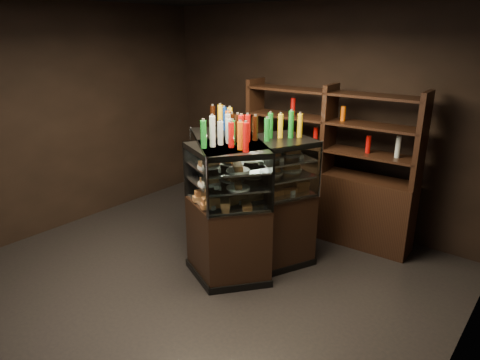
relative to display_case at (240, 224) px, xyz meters
name	(u,v)px	position (x,y,z in m)	size (l,w,h in m)	color
ground	(190,285)	(-0.12, -0.71, -0.50)	(5.00, 5.00, 0.00)	black
room_shell	(183,106)	(-0.12, -0.71, 1.44)	(5.02, 5.02, 3.01)	black
display_case	(240,224)	(0.00, 0.00, 0.00)	(1.64, 1.54, 1.51)	black
food_display	(240,173)	(0.00, 0.00, 0.63)	(1.18, 1.23, 0.46)	#D4814C
bottles_top	(240,127)	(0.00, 0.00, 1.14)	(1.01, 1.09, 0.30)	black
potted_conifer	(271,231)	(0.32, 0.17, -0.05)	(0.37, 0.37, 0.78)	black
back_shelving	(324,191)	(0.37, 1.34, 0.11)	(2.32, 0.54, 2.00)	black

